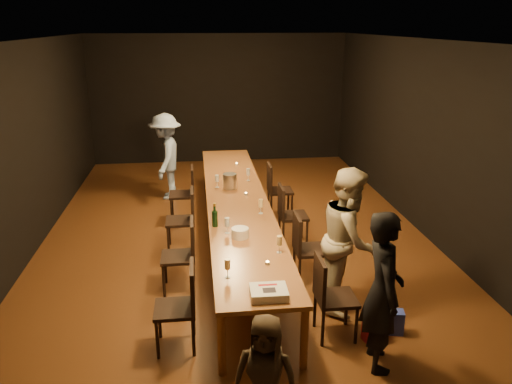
{
  "coord_description": "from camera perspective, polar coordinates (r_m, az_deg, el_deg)",
  "views": [
    {
      "loc": [
        -0.56,
        -6.92,
        3.24
      ],
      "look_at": [
        0.23,
        -0.41,
        1.0
      ],
      "focal_mm": 35.0,
      "sensor_mm": 36.0,
      "label": 1
    }
  ],
  "objects": [
    {
      "name": "ground",
      "position": [
        7.66,
        -2.09,
        -6.17
      ],
      "size": [
        10.0,
        10.0,
        0.0
      ],
      "primitive_type": "plane",
      "color": "#4B2812",
      "rests_on": "ground"
    },
    {
      "name": "room_shell",
      "position": [
        7.04,
        -2.29,
        9.34
      ],
      "size": [
        6.04,
        10.04,
        3.02
      ],
      "color": "black",
      "rests_on": "ground"
    },
    {
      "name": "table",
      "position": [
        7.39,
        -2.15,
        -1.23
      ],
      "size": [
        0.9,
        6.0,
        0.75
      ],
      "color": "brown",
      "rests_on": "ground"
    },
    {
      "name": "chair_right_0",
      "position": [
        5.48,
        9.15,
        -11.78
      ],
      "size": [
        0.42,
        0.42,
        0.93
      ],
      "primitive_type": null,
      "rotation": [
        0.0,
        0.0,
        -1.57
      ],
      "color": "black",
      "rests_on": "ground"
    },
    {
      "name": "chair_right_1",
      "position": [
        6.51,
        6.3,
        -6.48
      ],
      "size": [
        0.42,
        0.42,
        0.93
      ],
      "primitive_type": null,
      "rotation": [
        0.0,
        0.0,
        -1.57
      ],
      "color": "black",
      "rests_on": "ground"
    },
    {
      "name": "chair_right_2",
      "position": [
        7.59,
        4.28,
        -2.64
      ],
      "size": [
        0.42,
        0.42,
        0.93
      ],
      "primitive_type": null,
      "rotation": [
        0.0,
        0.0,
        -1.57
      ],
      "color": "black",
      "rests_on": "ground"
    },
    {
      "name": "chair_right_3",
      "position": [
        8.69,
        2.78,
        0.23
      ],
      "size": [
        0.42,
        0.42,
        0.93
      ],
      "primitive_type": null,
      "rotation": [
        0.0,
        0.0,
        -1.57
      ],
      "color": "black",
      "rests_on": "ground"
    },
    {
      "name": "chair_left_0",
      "position": [
        5.31,
        -9.27,
        -12.9
      ],
      "size": [
        0.42,
        0.42,
        0.93
      ],
      "primitive_type": null,
      "rotation": [
        0.0,
        0.0,
        1.57
      ],
      "color": "black",
      "rests_on": "ground"
    },
    {
      "name": "chair_left_1",
      "position": [
        6.36,
        -8.91,
        -7.23
      ],
      "size": [
        0.42,
        0.42,
        0.93
      ],
      "primitive_type": null,
      "rotation": [
        0.0,
        0.0,
        1.57
      ],
      "color": "black",
      "rests_on": "ground"
    },
    {
      "name": "chair_left_2",
      "position": [
        7.46,
        -8.66,
        -3.2
      ],
      "size": [
        0.42,
        0.42,
        0.93
      ],
      "primitive_type": null,
      "rotation": [
        0.0,
        0.0,
        1.57
      ],
      "color": "black",
      "rests_on": "ground"
    },
    {
      "name": "chair_left_3",
      "position": [
        8.58,
        -8.48,
        -0.21
      ],
      "size": [
        0.42,
        0.42,
        0.93
      ],
      "primitive_type": null,
      "rotation": [
        0.0,
        0.0,
        1.57
      ],
      "color": "black",
      "rests_on": "ground"
    },
    {
      "name": "woman_birthday",
      "position": [
        4.99,
        14.28,
        -10.92
      ],
      "size": [
        0.45,
        0.63,
        1.62
      ],
      "primitive_type": "imported",
      "rotation": [
        0.0,
        0.0,
        1.46
      ],
      "color": "black",
      "rests_on": "ground"
    },
    {
      "name": "woman_tan",
      "position": [
        5.9,
        10.59,
        -5.31
      ],
      "size": [
        0.92,
        1.02,
        1.71
      ],
      "primitive_type": "imported",
      "rotation": [
        0.0,
        0.0,
        1.18
      ],
      "color": "#BFAE8F",
      "rests_on": "ground"
    },
    {
      "name": "man_blue",
      "position": [
        9.64,
        -10.22,
        4.01
      ],
      "size": [
        0.72,
        1.12,
        1.64
      ],
      "primitive_type": "imported",
      "rotation": [
        0.0,
        0.0,
        -1.68
      ],
      "color": "#8097C6",
      "rests_on": "ground"
    },
    {
      "name": "child",
      "position": [
        4.26,
        1.07,
        -20.35
      ],
      "size": [
        0.61,
        0.49,
        1.09
      ],
      "primitive_type": "imported",
      "rotation": [
        0.0,
        0.0,
        -0.3
      ],
      "color": "#3F3123",
      "rests_on": "ground"
    },
    {
      "name": "gift_bag_red",
      "position": [
        5.67,
        13.18,
        -15.02
      ],
      "size": [
        0.23,
        0.15,
        0.25
      ],
      "primitive_type": "cube",
      "rotation": [
        0.0,
        0.0,
        0.19
      ],
      "color": "red",
      "rests_on": "ground"
    },
    {
      "name": "gift_bag_blue",
      "position": [
        5.83,
        15.42,
        -14.1
      ],
      "size": [
        0.24,
        0.18,
        0.27
      ],
      "primitive_type": "cube",
      "rotation": [
        0.0,
        0.0,
        -0.22
      ],
      "color": "#2A3CB7",
      "rests_on": "ground"
    },
    {
      "name": "birthday_cake",
      "position": [
        4.86,
        1.46,
        -11.39
      ],
      "size": [
        0.36,
        0.29,
        0.08
      ],
      "rotation": [
        0.0,
        0.0,
        -0.02
      ],
      "color": "white",
      "rests_on": "table"
    },
    {
      "name": "plate_stack",
      "position": [
        6.08,
        -1.83,
        -4.69
      ],
      "size": [
        0.25,
        0.25,
        0.12
      ],
      "primitive_type": "cylinder",
      "rotation": [
        0.0,
        0.0,
        -0.19
      ],
      "color": "white",
      "rests_on": "table"
    },
    {
      "name": "champagne_bottle",
      "position": [
        6.39,
        -4.74,
        -2.61
      ],
      "size": [
        0.09,
        0.09,
        0.32
      ],
      "primitive_type": null,
      "rotation": [
        0.0,
        0.0,
        -0.32
      ],
      "color": "black",
      "rests_on": "table"
    },
    {
      "name": "ice_bucket",
      "position": [
        7.84,
        -3.02,
        1.25
      ],
      "size": [
        0.22,
        0.22,
        0.24
      ],
      "primitive_type": "cylinder",
      "rotation": [
        0.0,
        0.0,
        0.03
      ],
      "color": "#B0AFB4",
      "rests_on": "table"
    },
    {
      "name": "wineglass_0",
      "position": [
        5.16,
        -3.28,
        -8.69
      ],
      "size": [
        0.06,
        0.06,
        0.21
      ],
      "primitive_type": null,
      "color": "beige",
      "rests_on": "table"
    },
    {
      "name": "wineglass_1",
      "position": [
        5.68,
        2.68,
        -6.0
      ],
      "size": [
        0.06,
        0.06,
        0.21
      ],
      "primitive_type": null,
      "color": "beige",
      "rests_on": "table"
    },
    {
      "name": "wineglass_2",
      "position": [
        6.19,
        -3.32,
        -3.86
      ],
      "size": [
        0.06,
        0.06,
        0.21
      ],
      "primitive_type": null,
      "color": "silver",
      "rests_on": "table"
    },
    {
      "name": "wineglass_3",
      "position": [
        6.81,
        0.55,
        -1.66
      ],
      "size": [
        0.06,
        0.06,
        0.21
      ],
      "primitive_type": null,
      "color": "beige",
      "rests_on": "table"
    },
    {
      "name": "wineglass_4",
      "position": [
        7.91,
        -4.47,
        1.24
      ],
      "size": [
        0.06,
        0.06,
        0.21
      ],
      "primitive_type": null,
      "color": "silver",
      "rests_on": "table"
    },
    {
      "name": "wineglass_5",
      "position": [
        8.23,
        -0.89,
        2.0
      ],
      "size": [
        0.06,
        0.06,
        0.21
      ],
      "primitive_type": null,
      "color": "silver",
      "rests_on": "table"
    },
    {
      "name": "tealight_near",
      "position": [
        5.45,
        1.32,
        -8.12
      ],
      "size": [
        0.05,
        0.05,
        0.03
      ],
      "primitive_type": "cylinder",
      "color": "#B2B7B2",
      "rests_on": "table"
    },
    {
      "name": "tealight_mid",
      "position": [
        7.57,
        -1.16,
        -0.22
      ],
      "size": [
        0.05,
        0.05,
        0.03
      ],
      "primitive_type": "cylinder",
      "color": "#B2B7B2",
      "rests_on": "table"
    },
    {
      "name": "tealight_far",
      "position": [
        9.18,
        -2.23,
        3.21
      ],
      "size": [
        0.05,
        0.05,
        0.03
      ],
      "primitive_type": "cylinder",
      "color": "#B2B7B2",
      "rests_on": "table"
    }
  ]
}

